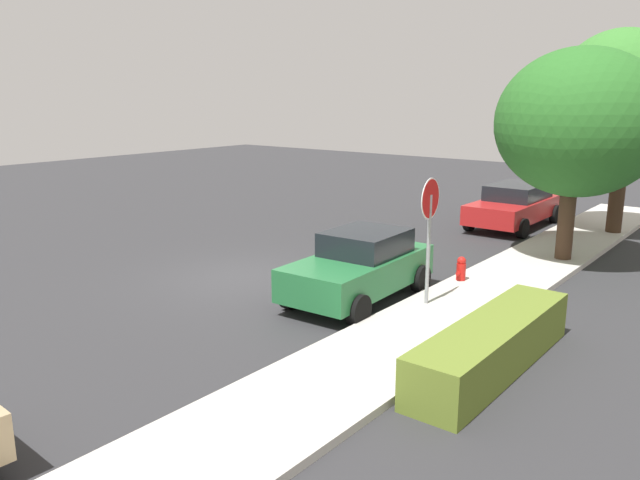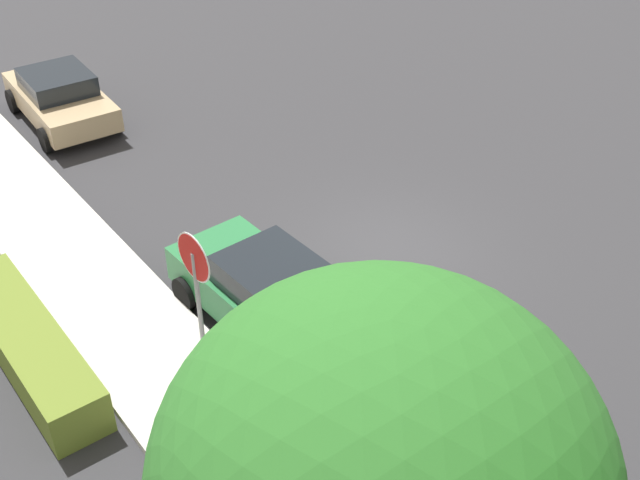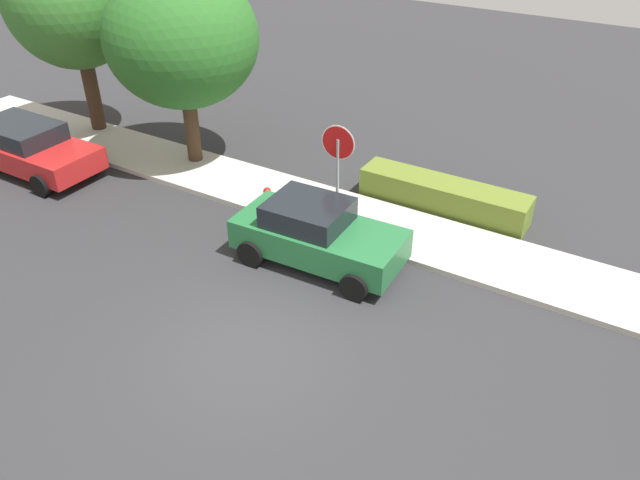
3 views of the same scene
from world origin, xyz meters
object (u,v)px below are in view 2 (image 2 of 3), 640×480
object	(u,v)px
stop_sign	(196,279)
parked_car_tan	(60,97)
parked_car_green	(266,292)
street_tree_near_corner	(380,480)
fire_hydrant	(281,421)

from	to	relation	value
stop_sign	parked_car_tan	xyz separation A→B (m)	(10.26, -1.76, -1.24)
parked_car_green	street_tree_near_corner	distance (m)	7.17
stop_sign	street_tree_near_corner	xyz separation A→B (m)	(-5.65, 1.16, 1.77)
stop_sign	parked_car_green	world-z (taller)	stop_sign
stop_sign	fire_hydrant	distance (m)	2.56
street_tree_near_corner	stop_sign	bearing A→B (deg)	-11.62
street_tree_near_corner	parked_car_green	bearing A→B (deg)	-23.97
parked_car_tan	fire_hydrant	bearing A→B (deg)	172.66
parked_car_green	fire_hydrant	world-z (taller)	parked_car_green
parked_car_green	parked_car_tan	world-z (taller)	parked_car_green
stop_sign	street_tree_near_corner	bearing A→B (deg)	168.38
parked_car_tan	stop_sign	bearing A→B (deg)	170.27
parked_car_tan	street_tree_near_corner	bearing A→B (deg)	169.60
parked_car_green	street_tree_near_corner	xyz separation A→B (m)	(-5.97, 2.65, 2.96)
fire_hydrant	parked_car_tan	bearing A→B (deg)	-7.34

